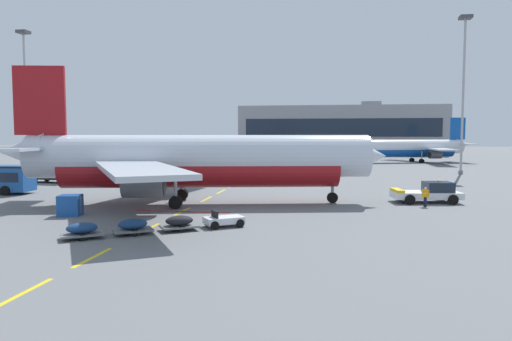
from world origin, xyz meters
TOP-DOWN VIEW (x-y plane):
  - ground at (40.00, 40.00)m, footprint 400.00×400.00m
  - apron_paint_markings at (18.00, 37.45)m, footprint 8.00×93.62m
  - airliner_foreground at (17.83, 26.29)m, footprint 34.62×33.89m
  - pushback_tug at (38.79, 30.69)m, footprint 6.35×3.87m
  - airliner_mid_left at (47.22, 94.73)m, footprint 27.66×26.59m
  - fuel_service_truck at (-5.37, 41.95)m, footprint 7.26×3.41m
  - baggage_train at (18.98, 13.79)m, footprint 10.46×7.64m
  - ground_crew_worker at (38.00, 27.90)m, footprint 0.57×0.44m
  - uld_cargo_container at (10.05, 18.84)m, footprint 1.89×1.86m
  - apron_light_mast_near at (-21.98, 60.35)m, footprint 1.80×1.80m
  - apron_light_mast_far at (49.85, 64.06)m, footprint 1.80×1.80m
  - terminal_satellite at (32.35, 141.48)m, footprint 62.44×22.83m

SIDE VIEW (x-z plane):
  - ground at x=40.00m, z-range 0.00..0.00m
  - apron_paint_markings at x=18.00m, z-range 0.00..0.01m
  - baggage_train at x=18.98m, z-range -0.04..1.10m
  - uld_cargo_container at x=10.05m, z-range 0.00..1.60m
  - pushback_tug at x=38.79m, z-range -0.14..1.94m
  - ground_crew_worker at x=38.00m, z-range 0.12..1.81m
  - fuel_service_truck at x=-5.37m, z-range 0.08..3.22m
  - airliner_mid_left at x=47.22m, z-range -1.75..8.19m
  - airliner_foreground at x=17.83m, z-range -2.15..10.05m
  - terminal_satellite at x=32.35m, z-range -0.78..15.72m
  - apron_light_mast_near at x=-21.98m, z-range 2.98..26.73m
  - apron_light_mast_far at x=49.85m, z-range 3.01..27.39m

